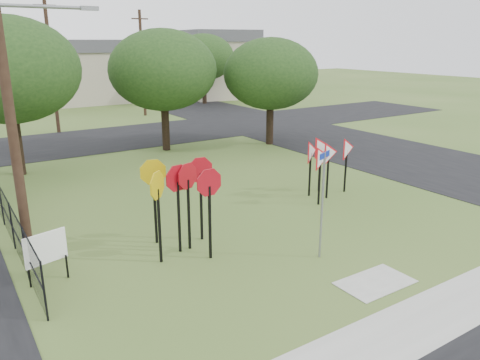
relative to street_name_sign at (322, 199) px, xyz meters
name	(u,v)px	position (x,y,z in m)	size (l,w,h in m)	color
ground	(314,250)	(0.18, 0.44, -1.81)	(140.00, 140.00, 0.00)	#3F5B22
sidewalk	(435,315)	(0.18, -3.76, -1.80)	(30.00, 1.60, 0.02)	#A0A098
street_right	(351,145)	(12.18, 10.44, -1.80)	(8.00, 50.00, 0.02)	black
street_far	(106,139)	(0.18, 20.44, -1.80)	(60.00, 8.00, 0.02)	black
curb_pad	(375,282)	(0.18, -1.96, -1.80)	(2.00, 1.20, 0.02)	#A0A098
street_name_sign	(322,199)	(0.00, 0.00, 0.00)	(0.61, 0.28, 3.18)	gray
stop_sign_cluster	(181,187)	(-3.14, 2.64, 0.19)	(2.52, 2.04, 2.73)	black
yield_sign_cluster	(326,154)	(4.00, 4.13, -0.06)	(3.04, 1.52, 2.38)	black
info_board	(46,250)	(-6.99, 2.78, -0.87)	(1.10, 0.32, 1.41)	black
utility_pole_main	(7,76)	(-7.05, 4.94, 3.40)	(3.55, 0.33, 10.00)	#39261A
far_pole_a	(51,64)	(-1.82, 24.44, 2.79)	(1.40, 0.24, 9.00)	#39261A
far_pole_b	(142,63)	(6.18, 28.44, 2.54)	(1.40, 0.24, 8.50)	#39261A
fence_run	(6,214)	(-7.42, 6.69, -1.03)	(0.05, 11.55, 1.50)	black
house_mid	(80,71)	(4.18, 40.44, 1.34)	(8.40, 8.40, 6.20)	#B7AB93
house_right	(218,64)	(18.18, 36.44, 1.84)	(8.30, 8.30, 7.20)	#B7AB93
tree_near_left	(7,70)	(-5.82, 14.44, 3.05)	(6.40, 6.40, 7.27)	black
tree_near_mid	(163,70)	(2.18, 15.44, 2.73)	(6.00, 6.00, 6.80)	black
tree_near_right	(271,74)	(8.18, 13.44, 2.41)	(5.60, 5.60, 6.33)	black
tree_far_right	(204,57)	(14.18, 32.44, 2.73)	(6.00, 6.00, 6.80)	black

